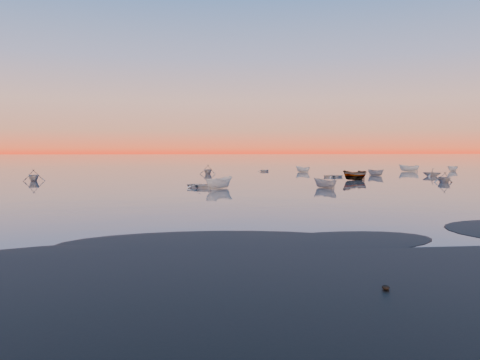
{
  "coord_description": "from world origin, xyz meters",
  "views": [
    {
      "loc": [
        -7.75,
        -25.07,
        5.01
      ],
      "look_at": [
        -1.93,
        28.0,
        1.42
      ],
      "focal_mm": 35.0,
      "sensor_mm": 36.0,
      "label": 1
    }
  ],
  "objects": [
    {
      "name": "mud_lobes",
      "position": [
        0.0,
        -1.0,
        0.01
      ],
      "size": [
        140.0,
        6.0,
        0.07
      ],
      "primitive_type": null,
      "color": "black",
      "rests_on": "ground"
    },
    {
      "name": "boat_near_right",
      "position": [
        29.78,
        40.12,
        0.0
      ],
      "size": [
        3.47,
        1.6,
        1.21
      ],
      "primitive_type": "imported",
      "rotation": [
        0.0,
        0.0,
        3.16
      ],
      "color": "gray",
      "rests_on": "ground"
    },
    {
      "name": "moored_fleet",
      "position": [
        0.0,
        53.0,
        0.0
      ],
      "size": [
        124.0,
        58.0,
        1.2
      ],
      "primitive_type": null,
      "color": "beige",
      "rests_on": "ground"
    },
    {
      "name": "boat_near_center",
      "position": [
        -4.0,
        32.98,
        0.0
      ],
      "size": [
        4.22,
        4.44,
        1.49
      ],
      "primitive_type": "imported",
      "rotation": [
        0.0,
        0.0,
        2.29
      ],
      "color": "beige",
      "rests_on": "ground"
    },
    {
      "name": "boat_near_left",
      "position": [
        -6.02,
        34.45,
        0.0
      ],
      "size": [
        3.91,
        4.38,
        1.04
      ],
      "primitive_type": "imported",
      "rotation": [
        0.0,
        0.0,
        0.92
      ],
      "color": "beige",
      "rests_on": "ground"
    },
    {
      "name": "ground",
      "position": [
        0.0,
        100.0,
        0.0
      ],
      "size": [
        600.0,
        600.0,
        0.0
      ],
      "primitive_type": "plane",
      "color": "#615751",
      "rests_on": "ground"
    }
  ]
}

